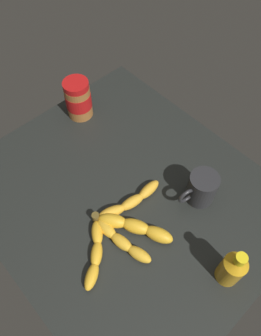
{
  "coord_description": "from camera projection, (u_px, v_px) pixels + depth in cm",
  "views": [
    {
      "loc": [
        32.77,
        -28.43,
        78.5
      ],
      "look_at": [
        -2.78,
        4.49,
        5.3
      ],
      "focal_mm": 34.23,
      "sensor_mm": 36.0,
      "label": 1
    }
  ],
  "objects": [
    {
      "name": "ground_plane",
      "position": [
        126.0,
        197.0,
        0.91
      ],
      "size": [
        82.4,
        70.87,
        3.87
      ],
      "primitive_type": "cube",
      "color": "black"
    },
    {
      "name": "banana_bunch",
      "position": [
        124.0,
        229.0,
        0.82
      ],
      "size": [
        19.85,
        33.85,
        3.69
      ],
      "color": "gold",
      "rests_on": "ground_plane"
    },
    {
      "name": "honey_bottle",
      "position": [
        232.0,
        268.0,
        0.72
      ],
      "size": [
        5.53,
        5.53,
        13.55
      ],
      "color": "gold",
      "rests_on": "ground_plane"
    },
    {
      "name": "coffee_mug",
      "position": [
        201.0,
        188.0,
        0.85
      ],
      "size": [
        7.84,
        11.57,
        9.49
      ],
      "color": "#262628",
      "rests_on": "ground_plane"
    },
    {
      "name": "peanut_butter_jar",
      "position": [
        78.0,
        99.0,
        1.01
      ],
      "size": [
        8.22,
        8.22,
        13.2
      ],
      "color": "#9E602D",
      "rests_on": "ground_plane"
    }
  ]
}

